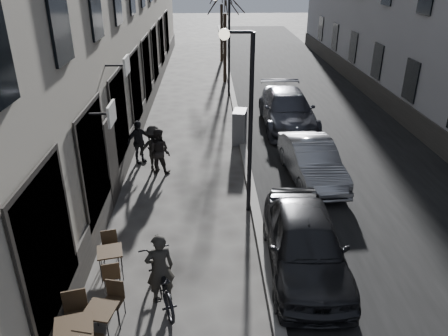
{
  "coord_description": "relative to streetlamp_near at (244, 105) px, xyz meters",
  "views": [
    {
      "loc": [
        -1.11,
        -4.93,
        6.54
      ],
      "look_at": [
        -0.74,
        5.07,
        1.8
      ],
      "focal_mm": 35.0,
      "sensor_mm": 36.0,
      "label": 1
    }
  ],
  "objects": [
    {
      "name": "streetlamp_near",
      "position": [
        0.0,
        0.0,
        0.0
      ],
      "size": [
        0.9,
        0.28,
        5.09
      ],
      "color": "black",
      "rests_on": "ground"
    },
    {
      "name": "streetlamp_far",
      "position": [
        0.0,
        12.0,
        0.0
      ],
      "size": [
        0.9,
        0.28,
        5.09
      ],
      "color": "black",
      "rests_on": "ground"
    },
    {
      "name": "car_far",
      "position": [
        2.47,
        7.06,
        -2.4
      ],
      "size": [
        2.18,
        5.27,
        1.52
      ],
      "primitive_type": "imported",
      "rotation": [
        0.0,
        0.0,
        -0.01
      ],
      "color": "#3D3F48",
      "rests_on": "ground"
    },
    {
      "name": "pedestrian_near",
      "position": [
        -2.65,
        2.65,
        -2.37
      ],
      "size": [
        0.87,
        0.73,
        1.57
      ],
      "primitive_type": "imported",
      "rotation": [
        0.0,
        0.0,
        2.95
      ],
      "color": "black",
      "rests_on": "ground"
    },
    {
      "name": "car_near",
      "position": [
        1.22,
        -2.72,
        -2.43
      ],
      "size": [
        1.9,
        4.36,
        1.46
      ],
      "primitive_type": "imported",
      "rotation": [
        0.0,
        0.0,
        -0.04
      ],
      "color": "black",
      "rests_on": "ground"
    },
    {
      "name": "pedestrian_far",
      "position": [
        -3.43,
        3.48,
        -2.38
      ],
      "size": [
        0.96,
        0.87,
        1.57
      ],
      "primitive_type": "imported",
      "rotation": [
        0.0,
        0.0,
        0.67
      ],
      "color": "black",
      "rests_on": "ground"
    },
    {
      "name": "bistro_set_b",
      "position": [
        -3.02,
        -4.64,
        -2.74
      ],
      "size": [
        0.68,
        1.43,
        0.81
      ],
      "rotation": [
        0.0,
        0.0,
        -0.23
      ],
      "color": "#2F2214",
      "rests_on": "ground"
    },
    {
      "name": "bistro_set_c",
      "position": [
        -3.21,
        -2.8,
        -2.75
      ],
      "size": [
        0.66,
        1.4,
        0.8
      ],
      "rotation": [
        0.0,
        0.0,
        0.23
      ],
      "color": "#2F2214",
      "rests_on": "ground"
    },
    {
      "name": "bicycle",
      "position": [
        -1.99,
        -3.66,
        -2.66
      ],
      "size": [
        1.26,
        2.04,
        1.01
      ],
      "primitive_type": "imported",
      "rotation": [
        0.0,
        0.0,
        3.47
      ],
      "color": "black",
      "rests_on": "ground"
    },
    {
      "name": "kerb",
      "position": [
        0.37,
        10.0,
        -3.1
      ],
      "size": [
        0.25,
        60.0,
        0.12
      ],
      "primitive_type": "cube",
      "color": "slate",
      "rests_on": "ground"
    },
    {
      "name": "road",
      "position": [
        4.02,
        10.0,
        -3.16
      ],
      "size": [
        7.3,
        60.0,
        0.0
      ],
      "primitive_type": "cube",
      "color": "black",
      "rests_on": "ground"
    },
    {
      "name": "utility_cabinet",
      "position": [
        0.27,
        5.25,
        -2.5
      ],
      "size": [
        0.64,
        0.96,
        1.33
      ],
      "primitive_type": "cube",
      "rotation": [
        0.0,
        0.0,
        -0.18
      ],
      "color": "#5C5D5F",
      "rests_on": "ground"
    },
    {
      "name": "car_mid",
      "position": [
        2.4,
        1.93,
        -2.5
      ],
      "size": [
        1.69,
        4.1,
        1.32
      ],
      "primitive_type": "imported",
      "rotation": [
        0.0,
        0.0,
        0.07
      ],
      "color": "gray",
      "rests_on": "ground"
    },
    {
      "name": "pedestrian_mid",
      "position": [
        -2.81,
        2.82,
        -2.35
      ],
      "size": [
        1.09,
        0.68,
        1.62
      ],
      "primitive_type": "imported",
      "rotation": [
        0.0,
        0.0,
        3.06
      ],
      "color": "black",
      "rests_on": "ground"
    },
    {
      "name": "cyclist_rider",
      "position": [
        -1.99,
        -3.66,
        -2.33
      ],
      "size": [
        0.7,
        0.57,
        1.65
      ],
      "primitive_type": "imported",
      "rotation": [
        0.0,
        0.0,
        3.47
      ],
      "color": "black",
      "rests_on": "ground"
    }
  ]
}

